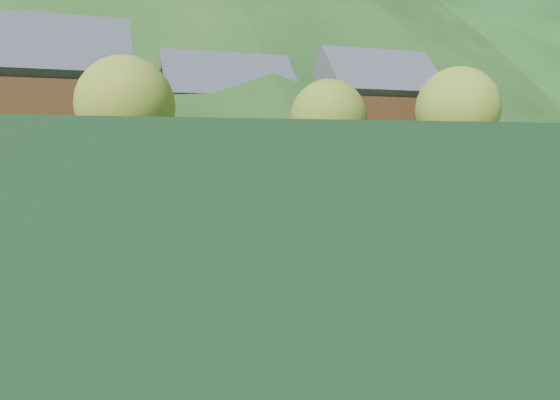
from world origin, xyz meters
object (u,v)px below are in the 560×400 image
object	(u,v)px
student_c	(394,201)
tennis_net	(291,218)
student_d	(436,191)
ball_hopper	(69,262)
student_a	(286,199)
student_b	(412,198)
chalet_left	(42,106)
chalet_mid	(227,120)
chalet_right	(374,117)
coach	(185,223)

from	to	relation	value
student_c	tennis_net	xyz separation A→B (m)	(-4.68, -1.58, -0.18)
student_c	student_d	distance (m)	3.54
student_d	ball_hopper	world-z (taller)	student_d
student_a	student_b	world-z (taller)	student_a
student_b	student_d	world-z (taller)	student_d
student_c	student_a	bearing A→B (deg)	-9.10
ball_hopper	chalet_left	bearing A→B (deg)	96.44
chalet_mid	chalet_right	world-z (taller)	chalet_right
chalet_mid	student_d	bearing A→B (deg)	-86.67
chalet_mid	chalet_right	size ratio (longest dim) A/B	1.06
student_a	chalet_right	size ratio (longest dim) A/B	0.13
ball_hopper	chalet_left	xyz separation A→B (m)	(-3.94, 34.88, 4.88)
student_a	chalet_mid	distance (m)	31.95
ball_hopper	chalet_right	bearing A→B (deg)	53.24
student_a	student_c	bearing A→B (deg)	178.50
chalet_mid	tennis_net	bearing A→B (deg)	-100.01
coach	chalet_left	size ratio (longest dim) A/B	0.14
student_a	tennis_net	size ratio (longest dim) A/B	0.13
student_b	chalet_left	xyz separation A→B (m)	(-15.76, 27.92, 4.92)
tennis_net	chalet_left	xyz separation A→B (m)	(-10.00, 30.00, 5.13)
chalet_left	coach	bearing A→B (deg)	-78.96
student_b	student_d	size ratio (longest dim) A/B	0.88
tennis_net	chalet_left	distance (m)	32.04
student_c	student_d	world-z (taller)	student_d
student_c	chalet_mid	size ratio (longest dim) A/B	0.11
student_b	ball_hopper	world-z (taller)	student_b
chalet_left	chalet_right	size ratio (longest dim) A/B	1.16
ball_hopper	chalet_right	size ratio (longest dim) A/B	0.08
tennis_net	ball_hopper	distance (m)	7.79
student_b	tennis_net	bearing A→B (deg)	3.35
student_c	chalet_right	bearing A→B (deg)	-110.53
chalet_right	student_a	bearing A→B (deg)	-125.12
student_c	student_b	bearing A→B (deg)	-147.36
chalet_mid	chalet_right	bearing A→B (deg)	-15.95
student_a	tennis_net	xyz separation A→B (m)	(-0.83, -2.75, -0.28)
ball_hopper	chalet_right	xyz separation A→B (m)	(26.06, 34.89, 4.49)
student_c	ball_hopper	distance (m)	12.54
student_c	ball_hopper	bearing A→B (deg)	38.84
tennis_net	chalet_mid	world-z (taller)	chalet_mid
student_a	ball_hopper	xyz separation A→B (m)	(-6.89, -7.63, -0.04)
chalet_left	student_b	bearing A→B (deg)	-60.56
student_b	tennis_net	xyz separation A→B (m)	(-5.76, -2.08, -0.20)
student_b	student_d	xyz separation A→B (m)	(2.02, 1.19, 0.10)
student_b	student_c	distance (m)	1.19
coach	chalet_left	world-z (taller)	chalet_left
chalet_left	student_a	bearing A→B (deg)	-68.33
student_c	student_d	size ratio (longest dim) A/B	0.85
student_c	student_d	xyz separation A→B (m)	(3.11, 1.69, 0.12)
student_c	tennis_net	size ratio (longest dim) A/B	0.11
student_c	chalet_mid	xyz separation A→B (m)	(1.32, 32.42, 4.29)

